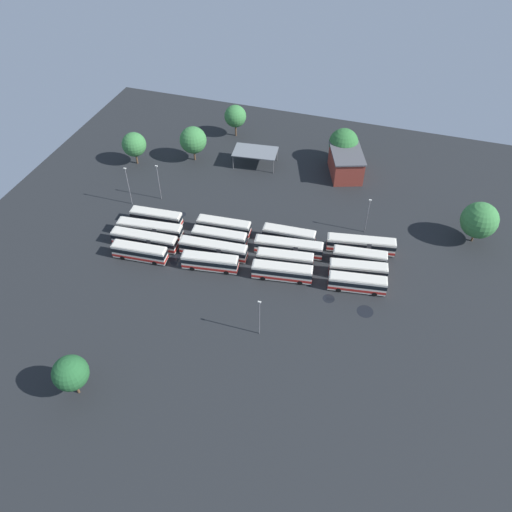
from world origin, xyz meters
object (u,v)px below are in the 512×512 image
object	(u,v)px
bus_row1_slot1	(289,247)
bus_row1_slot3	(282,272)
bus_row0_slot0	(361,244)
tree_northwest	(344,143)
tree_west_edge	(193,140)
bus_row0_slot2	(358,270)
maintenance_shelter	(255,152)
bus_row0_slot1	(360,257)
bus_row0_slot3	(357,283)
bus_row3_slot0	(156,217)
lamp_post_near_entrance	(159,181)
bus_row3_slot3	(140,252)
bus_row3_slot2	(145,240)
tree_east_edge	(134,144)
bus_row2_slot1	(219,238)
bus_row2_slot3	(210,262)
tree_south_edge	(479,220)
lamp_post_far_corner	(259,316)
lamp_post_by_building	(368,215)
depot_building	(346,164)
lamp_post_mid_lot	(128,185)
bus_row1_slot0	(289,235)
bus_row3_slot1	(150,229)
tree_northeast	(71,373)
bus_row1_slot2	(285,259)
bus_row2_slot2	(214,249)
bus_row2_slot0	(224,226)
tree_north_edge	(235,116)

from	to	relation	value
bus_row1_slot1	bus_row1_slot3	bearing A→B (deg)	94.39
bus_row0_slot0	tree_northwest	distance (m)	33.29
tree_west_edge	bus_row0_slot2	bearing A→B (deg)	148.05
bus_row1_slot1	tree_northwest	distance (m)	37.20
bus_row1_slot1	maintenance_shelter	xyz separation A→B (m)	(16.44, -29.11, 1.91)
bus_row0_slot0	bus_row0_slot1	distance (m)	3.86
bus_row0_slot3	bus_row3_slot0	bearing A→B (deg)	-8.05
bus_row3_slot0	lamp_post_near_entrance	bearing A→B (deg)	-70.16
bus_row1_slot1	bus_row3_slot3	distance (m)	30.02
tree_west_edge	bus_row3_slot2	bearing A→B (deg)	94.99
tree_east_edge	bus_row2_slot1	bearing A→B (deg)	143.94
bus_row1_slot3	tree_east_edge	size ratio (longest dim) A/B	1.43
bus_row2_slot3	tree_south_edge	distance (m)	55.13
lamp_post_far_corner	lamp_post_by_building	xyz separation A→B (m)	(-13.31, -32.89, 0.09)
bus_row1_slot1	bus_row2_slot3	bearing A→B (deg)	32.89
depot_building	lamp_post_mid_lot	size ratio (longest dim) A/B	1.32
bus_row1_slot0	tree_northwest	size ratio (longest dim) A/B	1.23
bus_row1_slot3	tree_east_edge	xyz separation A→B (m)	(45.47, -27.82, 3.60)
lamp_post_near_entrance	bus_row0_slot3	bearing A→B (deg)	162.75
bus_row3_slot1	maintenance_shelter	size ratio (longest dim) A/B	1.24
tree_northeast	bus_row1_slot2	bearing A→B (deg)	-122.16
bus_row0_slot3	bus_row3_slot1	distance (m)	44.10
bus_row0_slot1	lamp_post_near_entrance	size ratio (longest dim) A/B	1.20
bus_row2_slot1	lamp_post_near_entrance	bearing A→B (deg)	-29.84
bus_row3_slot0	lamp_post_far_corner	size ratio (longest dim) A/B	1.35
bus_row3_slot0	lamp_post_far_corner	distance (m)	37.34
tree_south_edge	bus_row1_slot2	bearing A→B (deg)	28.36
bus_row2_slot2	tree_east_edge	xyz separation A→B (m)	(30.59, -25.81, 3.60)
bus_row2_slot3	depot_building	distance (m)	44.88
depot_building	tree_south_edge	bearing A→B (deg)	151.71
bus_row0_slot3	tree_east_edge	world-z (taller)	tree_east_edge
bus_row1_slot2	bus_row3_slot3	size ratio (longest dim) A/B	1.01
bus_row2_slot0	tree_northeast	world-z (taller)	tree_northeast
bus_row1_slot0	bus_row2_slot0	world-z (taller)	same
maintenance_shelter	tree_north_edge	distance (m)	15.19
bus_row0_slot2	bus_row3_slot1	size ratio (longest dim) A/B	0.81
bus_row1_slot2	lamp_post_near_entrance	bearing A→B (deg)	-21.03
bus_row1_slot2	bus_row3_slot0	xyz separation A→B (m)	(29.90, -4.19, 0.00)
bus_row2_slot3	tree_northeast	world-z (taller)	tree_northeast
bus_row1_slot0	bus_row2_slot3	xyz separation A→B (m)	(12.73, 12.34, 0.00)
bus_row0_slot1	bus_row3_slot3	world-z (taller)	same
bus_row1_slot1	tree_south_edge	bearing A→B (deg)	-156.50
bus_row1_slot0	bus_row3_slot1	bearing A→B (deg)	13.75
bus_row3_slot0	tree_northwest	bearing A→B (deg)	-132.79
tree_west_edge	lamp_post_far_corner	bearing A→B (deg)	123.85
tree_west_edge	maintenance_shelter	bearing A→B (deg)	-170.48
bus_row0_slot0	maintenance_shelter	xyz separation A→B (m)	(30.24, -23.85, 1.91)
lamp_post_far_corner	tree_northwest	bearing A→B (deg)	-93.42
bus_row0_slot0	tree_south_edge	bearing A→B (deg)	-154.89
bus_row0_slot1	tree_south_edge	bearing A→B (deg)	-146.81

